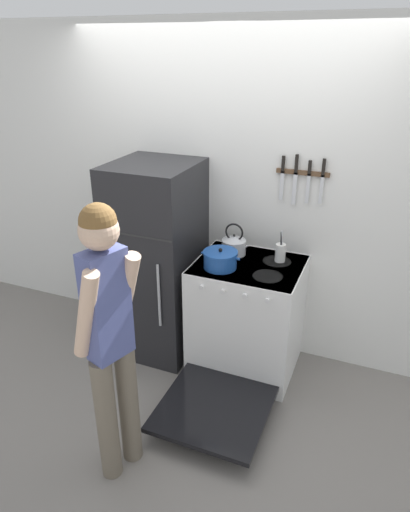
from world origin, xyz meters
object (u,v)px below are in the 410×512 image
tea_kettle (234,245)px  utensil_jar (280,252)px  refrigerator (157,261)px  stove_range (245,319)px  person (110,333)px  dutch_oven_pot (220,259)px

tea_kettle → utensil_jar: size_ratio=1.05×
tea_kettle → refrigerator: bearing=-167.2°
utensil_jar → refrigerator: bearing=-171.5°
stove_range → person: size_ratio=0.81×
refrigerator → stove_range: bearing=-2.5°
tea_kettle → dutch_oven_pot: bearing=-93.0°
refrigerator → stove_range: size_ratio=1.15×
person → utensil_jar: bearing=-5.6°
stove_range → tea_kettle: bearing=133.9°
tea_kettle → person: (-0.23, -1.35, -0.01)m
dutch_oven_pot → utensil_jar: 0.46m
tea_kettle → utensil_jar: (0.36, 0.01, -0.00)m
refrigerator → person: size_ratio=0.93×
stove_range → utensil_jar: bearing=41.9°
tea_kettle → person: 1.37m
refrigerator → dutch_oven_pot: (0.58, -0.13, 0.17)m
person → tea_kettle: bearing=8.2°
stove_range → utensil_jar: 0.59m
stove_range → dutch_oven_pot: (-0.18, -0.09, 0.52)m
dutch_oven_pot → tea_kettle: (0.01, 0.26, 0.01)m
dutch_oven_pot → tea_kettle: tea_kettle is taller
dutch_oven_pot → utensil_jar: bearing=35.8°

